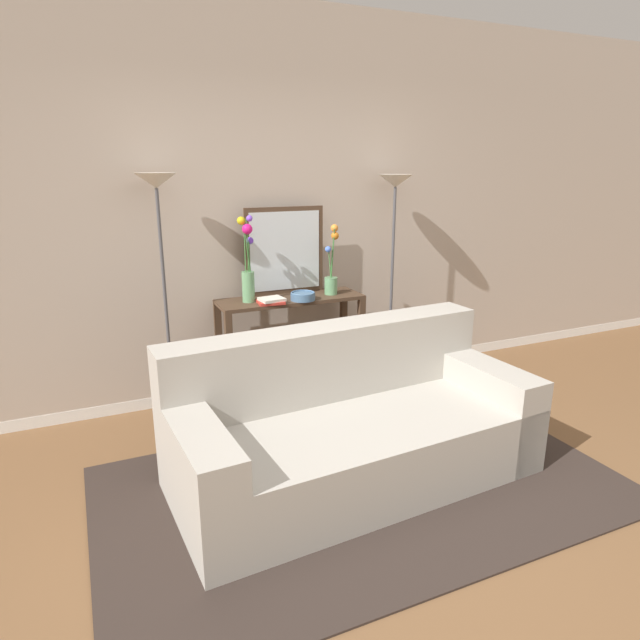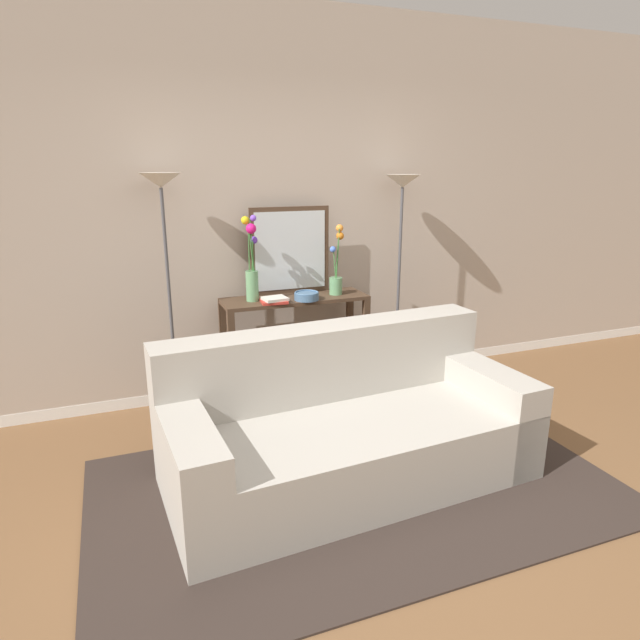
# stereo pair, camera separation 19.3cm
# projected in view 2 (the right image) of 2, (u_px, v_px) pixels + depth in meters

# --- Properties ---
(ground_plane) EXTENTS (16.00, 16.00, 0.02)m
(ground_plane) POSITION_uv_depth(u_px,v_px,m) (400.00, 551.00, 2.72)
(ground_plane) COLOR brown
(back_wall) EXTENTS (12.00, 0.15, 3.00)m
(back_wall) POSITION_uv_depth(u_px,v_px,m) (268.00, 209.00, 4.34)
(back_wall) COLOR white
(back_wall) RESTS_ON ground
(area_rug) EXTENTS (3.01, 1.78, 0.01)m
(area_rug) POSITION_uv_depth(u_px,v_px,m) (357.00, 488.00, 3.22)
(area_rug) COLOR #332823
(area_rug) RESTS_ON ground
(couch) EXTENTS (2.20, 1.09, 0.88)m
(couch) POSITION_uv_depth(u_px,v_px,m) (346.00, 429.00, 3.28)
(couch) COLOR #ADA89E
(couch) RESTS_ON ground
(console_table) EXTENTS (1.13, 0.37, 0.85)m
(console_table) POSITION_uv_depth(u_px,v_px,m) (295.00, 331.00, 4.31)
(console_table) COLOR #473323
(console_table) RESTS_ON ground
(floor_lamp_left) EXTENTS (0.28, 0.28, 1.79)m
(floor_lamp_left) POSITION_uv_depth(u_px,v_px,m) (164.00, 230.00, 3.78)
(floor_lamp_left) COLOR #4C4C51
(floor_lamp_left) RESTS_ON ground
(floor_lamp_right) EXTENTS (0.28, 0.28, 1.76)m
(floor_lamp_right) POSITION_uv_depth(u_px,v_px,m) (401.00, 222.00, 4.43)
(floor_lamp_right) COLOR #4C4C51
(floor_lamp_right) RESTS_ON ground
(wall_mirror) EXTENTS (0.64, 0.02, 0.68)m
(wall_mirror) POSITION_uv_depth(u_px,v_px,m) (290.00, 251.00, 4.28)
(wall_mirror) COLOR #473323
(wall_mirror) RESTS_ON console_table
(vase_tall_flowers) EXTENTS (0.12, 0.12, 0.64)m
(vase_tall_flowers) POSITION_uv_depth(u_px,v_px,m) (252.00, 268.00, 4.05)
(vase_tall_flowers) COLOR #669E6B
(vase_tall_flowers) RESTS_ON console_table
(vase_short_flowers) EXTENTS (0.12, 0.10, 0.55)m
(vase_short_flowers) POSITION_uv_depth(u_px,v_px,m) (336.00, 272.00, 4.28)
(vase_short_flowers) COLOR #669E6B
(vase_short_flowers) RESTS_ON console_table
(fruit_bowl) EXTENTS (0.19, 0.19, 0.06)m
(fruit_bowl) POSITION_uv_depth(u_px,v_px,m) (307.00, 296.00, 4.14)
(fruit_bowl) COLOR #4C7093
(fruit_bowl) RESTS_ON console_table
(book_stack) EXTENTS (0.20, 0.18, 0.04)m
(book_stack) POSITION_uv_depth(u_px,v_px,m) (274.00, 300.00, 4.06)
(book_stack) COLOR #BC3328
(book_stack) RESTS_ON console_table
(book_row_under_console) EXTENTS (0.35, 0.18, 0.12)m
(book_row_under_console) POSITION_uv_depth(u_px,v_px,m) (261.00, 397.00, 4.35)
(book_row_under_console) COLOR slate
(book_row_under_console) RESTS_ON ground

